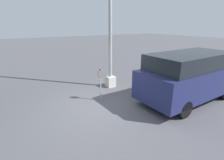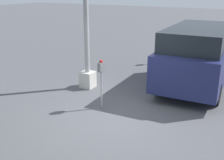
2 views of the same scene
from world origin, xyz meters
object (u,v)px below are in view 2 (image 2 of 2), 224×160
object	(u,v)px
parking_meter_near	(101,73)
lamp_post	(86,14)
parked_van	(198,55)
parking_meter_far	(166,41)

from	to	relation	value
parking_meter_near	lamp_post	size ratio (longest dim) A/B	0.20
lamp_post	parked_van	size ratio (longest dim) A/B	1.48
parking_meter_far	parking_meter_near	bearing A→B (deg)	-169.68
parking_meter_near	parking_meter_far	size ratio (longest dim) A/B	1.03
lamp_post	parked_van	distance (m)	4.00
lamp_post	parked_van	xyz separation A→B (m)	(1.97, -3.21, -1.35)
parking_meter_near	lamp_post	world-z (taller)	lamp_post
parking_meter_far	parked_van	size ratio (longest dim) A/B	0.29
parking_meter_near	lamp_post	xyz separation A→B (m)	(1.27, 1.32, 1.41)
parked_van	parking_meter_far	bearing A→B (deg)	36.95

